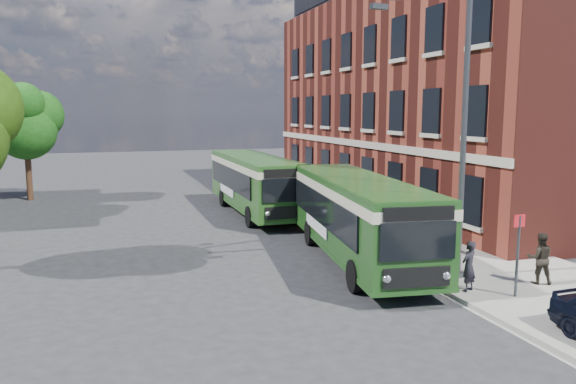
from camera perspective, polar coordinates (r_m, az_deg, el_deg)
name	(u,v)px	position (r m, az deg, el deg)	size (l,w,h in m)	color
ground	(284,278)	(18.53, -0.37, -8.73)	(120.00, 120.00, 0.00)	#272729
pavement	(369,219)	(28.30, 8.22, -2.68)	(6.00, 48.00, 0.15)	gray
kerb_line	(312,224)	(27.12, 2.42, -3.24)	(0.12, 48.00, 0.01)	beige
brick_office	(449,84)	(34.81, 16.02, 10.53)	(12.10, 26.00, 14.20)	maroon
street_lamp	(454,131)	(18.06, 16.50, 5.94)	(2.96, 2.38, 9.00)	#3D3F42
bus_stop_sign	(518,250)	(17.23, 22.31, -5.48)	(0.35, 0.08, 2.52)	#3D3F42
bus_front	(357,211)	(20.43, 7.07, -1.90)	(3.97, 11.05, 3.02)	#1F4C1A
bus_rear	(255,179)	(29.75, -3.42, 1.35)	(2.66, 10.95, 3.02)	#29581F
pedestrian_a	(469,266)	(17.40, 17.88, -7.19)	(0.55, 0.36, 1.50)	black
pedestrian_b	(540,258)	(18.91, 24.22, -6.15)	(0.77, 0.60, 1.59)	black
tree_right	(26,121)	(37.24, -25.06, 6.54)	(4.18, 3.97, 7.05)	#352013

